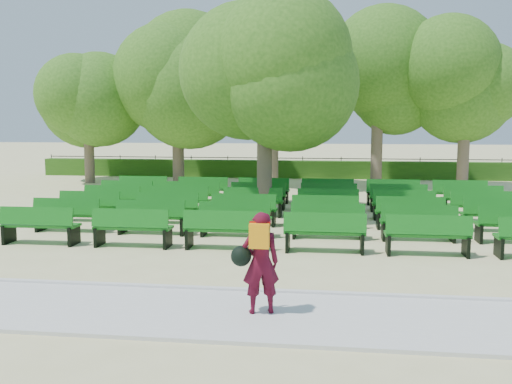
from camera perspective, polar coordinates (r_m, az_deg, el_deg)
ground at (r=16.03m, az=-1.56°, el=-3.43°), size 120.00×120.00×0.00m
paving at (r=9.02m, az=-9.20°, el=-11.73°), size 30.00×2.20×0.06m
curb at (r=10.06m, az=-7.30°, el=-9.57°), size 30.00×0.12×0.10m
hedge at (r=29.77m, az=2.72°, el=2.30°), size 26.00×0.70×0.90m
fence at (r=30.21m, az=2.78°, el=1.51°), size 26.00×0.10×1.02m
tree_line at (r=25.85m, az=1.96°, el=0.58°), size 21.80×6.80×7.04m
bench_array at (r=16.78m, az=3.21°, el=-2.64°), size 1.85×0.66×1.15m
tree_among at (r=17.41m, az=0.87°, el=11.41°), size 4.63×4.63×6.34m
person at (r=8.54m, az=0.31°, el=-6.92°), size 0.76×0.51×1.54m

